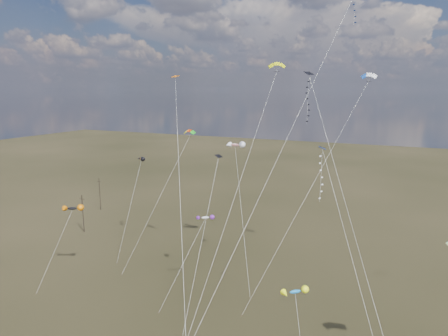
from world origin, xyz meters
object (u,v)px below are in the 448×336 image
at_px(parafoil_yellow, 276,65).
at_px(novelty_black_orange, 72,209).
at_px(utility_pole_far, 100,194).
at_px(utility_pole_near, 83,213).
at_px(diamond_black_high, 312,111).

relative_size(parafoil_yellow, novelty_black_orange, 2.79).
bearing_deg(novelty_black_orange, utility_pole_far, 126.21).
relative_size(utility_pole_near, diamond_black_high, 0.25).
height_order(parafoil_yellow, novelty_black_orange, parafoil_yellow).
relative_size(diamond_black_high, novelty_black_orange, 2.63).
bearing_deg(parafoil_yellow, novelty_black_orange, -158.34).
xyz_separation_m(parafoil_yellow, novelty_black_orange, (-28.61, -11.36, -21.31)).
relative_size(utility_pole_far, novelty_black_orange, 0.66).
xyz_separation_m(utility_pole_near, diamond_black_high, (49.36, -10.76, 22.73)).
bearing_deg(parafoil_yellow, utility_pole_near, 173.44).
distance_m(diamond_black_high, parafoil_yellow, 10.60).
bearing_deg(novelty_black_orange, parafoil_yellow, 21.66).
distance_m(utility_pole_near, parafoil_yellow, 51.72).
distance_m(utility_pole_far, diamond_black_high, 66.48).
xyz_separation_m(diamond_black_high, novelty_black_orange, (-35.19, -5.52, -15.39)).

